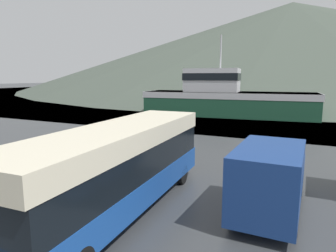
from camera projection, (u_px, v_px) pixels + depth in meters
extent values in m
plane|color=slate|center=(294.00, 88.00, 132.48)|extent=(240.00, 240.00, 0.00)
cone|color=#424C42|center=(290.00, 46.00, 135.67)|extent=(226.99, 226.99, 37.79)
cube|color=#194799|center=(119.00, 188.00, 11.19)|extent=(3.12, 10.80, 0.98)
cube|color=black|center=(118.00, 161.00, 11.02)|extent=(3.05, 10.58, 1.12)
cube|color=beige|center=(118.00, 136.00, 10.87)|extent=(3.12, 10.80, 0.70)
cube|color=black|center=(172.00, 138.00, 15.94)|extent=(2.27, 0.17, 1.51)
cylinder|color=black|center=(139.00, 169.00, 15.10)|extent=(0.35, 0.91, 0.90)
cylinder|color=black|center=(182.00, 174.00, 14.25)|extent=(0.35, 0.91, 0.90)
cylinder|color=black|center=(13.00, 244.00, 8.28)|extent=(0.35, 0.91, 0.90)
cube|color=navy|center=(268.00, 179.00, 10.55)|extent=(2.21, 4.11, 2.26)
cube|color=navy|center=(277.00, 170.00, 13.23)|extent=(2.19, 1.77, 1.24)
cube|color=black|center=(276.00, 152.00, 12.30)|extent=(1.84, 0.08, 0.79)
cylinder|color=black|center=(253.00, 182.00, 13.54)|extent=(0.23, 0.70, 0.70)
cylinder|color=black|center=(300.00, 189.00, 12.70)|extent=(0.23, 0.70, 0.70)
cylinder|color=black|center=(233.00, 214.00, 10.33)|extent=(0.23, 0.70, 0.70)
cylinder|color=black|center=(294.00, 226.00, 9.49)|extent=(0.23, 0.70, 0.70)
cube|color=#1E5138|center=(228.00, 104.00, 38.91)|extent=(21.94, 7.75, 3.09)
cube|color=silver|center=(228.00, 95.00, 38.73)|extent=(22.16, 7.83, 0.77)
cube|color=silver|center=(212.00, 80.00, 39.12)|extent=(7.24, 4.59, 3.00)
cube|color=black|center=(212.00, 77.00, 39.05)|extent=(7.39, 4.71, 0.90)
cylinder|color=#B2B2B7|center=(221.00, 52.00, 38.20)|extent=(0.20, 0.20, 4.19)
cube|color=olive|center=(78.00, 158.00, 16.20)|extent=(1.26, 1.39, 1.35)
cube|color=olive|center=(77.00, 145.00, 16.08)|extent=(1.39, 1.53, 0.15)
cube|color=#19234C|center=(301.00, 109.00, 42.98)|extent=(4.71, 8.16, 1.02)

